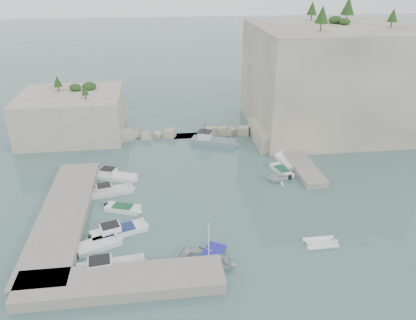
{
  "coord_description": "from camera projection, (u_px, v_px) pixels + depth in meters",
  "views": [
    {
      "loc": [
        -5.98,
        -40.49,
        25.39
      ],
      "look_at": [
        0.0,
        6.0,
        3.0
      ],
      "focal_mm": 35.0,
      "sensor_mm": 36.0,
      "label": 1
    }
  ],
  "objects": [
    {
      "name": "breakwater",
      "position": [
        190.0,
        132.0,
        67.14
      ],
      "size": [
        28.0,
        3.0,
        1.4
      ],
      "primitive_type": "cube",
      "color": "beige",
      "rests_on": "ground"
    },
    {
      "name": "motorboat_a",
      "position": [
        115.0,
        178.0,
        53.88
      ],
      "size": [
        6.75,
        4.11,
        1.4
      ],
      "primitive_type": null,
      "rotation": [
        0.0,
        0.0,
        -0.36
      ],
      "color": "white",
      "rests_on": "ground"
    },
    {
      "name": "work_boat",
      "position": [
        213.0,
        144.0,
        64.15
      ],
      "size": [
        7.99,
        4.96,
        2.2
      ],
      "primitive_type": null,
      "rotation": [
        0.0,
        0.0,
        -0.38
      ],
      "color": "slate",
      "rests_on": "ground"
    },
    {
      "name": "motorboat_c",
      "position": [
        123.0,
        210.0,
        46.74
      ],
      "size": [
        4.67,
        3.01,
        0.7
      ],
      "primitive_type": null,
      "rotation": [
        0.0,
        0.0,
        -0.35
      ],
      "color": "white",
      "rests_on": "ground"
    },
    {
      "name": "tender_east_d",
      "position": [
        271.0,
        150.0,
        62.25
      ],
      "size": [
        4.39,
        2.26,
        1.62
      ],
      "primitive_type": "imported",
      "rotation": [
        0.0,
        0.0,
        1.4
      ],
      "color": "silver",
      "rests_on": "ground"
    },
    {
      "name": "motorboat_b",
      "position": [
        111.0,
        193.0,
        50.26
      ],
      "size": [
        6.13,
        3.08,
        1.4
      ],
      "primitive_type": null,
      "rotation": [
        0.0,
        0.0,
        0.21
      ],
      "color": "silver",
      "rests_on": "ground"
    },
    {
      "name": "cliff_east",
      "position": [
        332.0,
        79.0,
        67.44
      ],
      "size": [
        26.0,
        22.0,
        17.0
      ],
      "primitive_type": "cube",
      "color": "beige",
      "rests_on": "ground"
    },
    {
      "name": "tender_east_c",
      "position": [
        286.0,
        163.0,
        58.0
      ],
      "size": [
        2.65,
        5.65,
        0.7
      ],
      "primitive_type": null,
      "rotation": [
        0.0,
        0.0,
        1.74
      ],
      "color": "white",
      "rests_on": "ground"
    },
    {
      "name": "tender_east_b",
      "position": [
        281.0,
        172.0,
        55.34
      ],
      "size": [
        2.58,
        4.75,
        0.7
      ],
      "primitive_type": null,
      "rotation": [
        0.0,
        0.0,
        1.81
      ],
      "color": "white",
      "rests_on": "ground"
    },
    {
      "name": "rowboat",
      "position": [
        209.0,
        263.0,
        38.46
      ],
      "size": [
        6.73,
        6.17,
        1.14
      ],
      "primitive_type": "imported",
      "rotation": [
        0.0,
        0.0,
        1.04
      ],
      "color": "white",
      "rests_on": "ground"
    },
    {
      "name": "quay_west",
      "position": [
        64.0,
        215.0,
        44.78
      ],
      "size": [
        5.0,
        24.0,
        1.1
      ],
      "primitive_type": "cube",
      "color": "#9E9689",
      "rests_on": "ground"
    },
    {
      "name": "ground",
      "position": [
        214.0,
        205.0,
        47.87
      ],
      "size": [
        400.0,
        400.0,
        0.0
      ],
      "primitive_type": "plane",
      "color": "#4A6F6D",
      "rests_on": "ground"
    },
    {
      "name": "inflatable_dinghy",
      "position": [
        320.0,
        244.0,
        41.02
      ],
      "size": [
        3.55,
        1.73,
        0.44
      ],
      "primitive_type": null,
      "rotation": [
        0.0,
        0.0,
        0.0
      ],
      "color": "white",
      "rests_on": "ground"
    },
    {
      "name": "tender_east_a",
      "position": [
        277.0,
        181.0,
        53.06
      ],
      "size": [
        3.48,
        3.09,
        1.69
      ],
      "primitive_type": "imported",
      "rotation": [
        0.0,
        0.0,
        1.68
      ],
      "color": "silver",
      "rests_on": "ground"
    },
    {
      "name": "motorboat_d",
      "position": [
        119.0,
        233.0,
        42.73
      ],
      "size": [
        6.67,
        3.77,
        1.4
      ],
      "primitive_type": null,
      "rotation": [
        0.0,
        0.0,
        0.31
      ],
      "color": "white",
      "rests_on": "ground"
    },
    {
      "name": "motorboat_e",
      "position": [
        99.0,
        247.0,
        40.68
      ],
      "size": [
        5.21,
        3.7,
        0.7
      ],
      "primitive_type": null,
      "rotation": [
        0.0,
        0.0,
        0.4
      ],
      "color": "white",
      "rests_on": "ground"
    },
    {
      "name": "motorboat_f",
      "position": [
        111.0,
        269.0,
        37.61
      ],
      "size": [
        7.04,
        2.82,
        1.4
      ],
      "primitive_type": null,
      "rotation": [
        0.0,
        0.0,
        0.12
      ],
      "color": "silver",
      "rests_on": "ground"
    },
    {
      "name": "ledge_east",
      "position": [
        297.0,
        159.0,
        58.2
      ],
      "size": [
        3.0,
        16.0,
        0.8
      ],
      "primitive_type": "cube",
      "color": "#9E9689",
      "rests_on": "ground"
    },
    {
      "name": "outcrop_west",
      "position": [
        72.0,
        115.0,
        66.43
      ],
      "size": [
        16.0,
        14.0,
        7.0
      ],
      "primitive_type": "cube",
      "color": "beige",
      "rests_on": "ground"
    },
    {
      "name": "quay_south",
      "position": [
        121.0,
        282.0,
        35.29
      ],
      "size": [
        18.0,
        4.0,
        1.1
      ],
      "primitive_type": "cube",
      "color": "#9E9689",
      "rests_on": "ground"
    },
    {
      "name": "vegetation",
      "position": [
        305.0,
        19.0,
        64.04
      ],
      "size": [
        53.48,
        13.88,
        13.4
      ],
      "color": "#1E4219",
      "rests_on": "ground"
    },
    {
      "name": "cliff_terrace",
      "position": [
        279.0,
        133.0,
        64.94
      ],
      "size": [
        8.0,
        10.0,
        2.5
      ],
      "primitive_type": "cube",
      "color": "beige",
      "rests_on": "ground"
    },
    {
      "name": "rowboat_mast",
      "position": [
        209.0,
        240.0,
        37.31
      ],
      "size": [
        0.1,
        0.1,
        4.2
      ],
      "primitive_type": "cylinder",
      "color": "white",
      "rests_on": "rowboat"
    }
  ]
}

